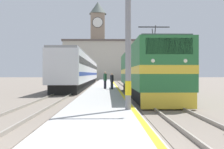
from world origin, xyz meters
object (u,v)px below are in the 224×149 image
object	(u,v)px
person_on_platform	(105,80)
second_waiting_passenger	(112,81)
clock_tower	(98,38)
catenary_mast	(130,21)
passenger_train	(82,71)
locomotive_train	(145,72)

from	to	relation	value
person_on_platform	second_waiting_passenger	size ratio (longest dim) A/B	1.10
second_waiting_passenger	clock_tower	bearing A→B (deg)	93.36
person_on_platform	clock_tower	bearing A→B (deg)	92.74
catenary_mast	clock_tower	size ratio (longest dim) A/B	0.30
passenger_train	person_on_platform	world-z (taller)	passenger_train
locomotive_train	catenary_mast	size ratio (longest dim) A/B	2.28
person_on_platform	passenger_train	bearing A→B (deg)	104.73
catenary_mast	second_waiting_passenger	world-z (taller)	catenary_mast
passenger_train	second_waiting_passenger	distance (m)	14.75
locomotive_train	second_waiting_passenger	size ratio (longest dim) A/B	10.74
second_waiting_passenger	catenary_mast	bearing A→B (deg)	-87.99
second_waiting_passenger	person_on_platform	bearing A→B (deg)	137.31
passenger_train	catenary_mast	xyz separation A→B (m)	(4.72, -28.63, 1.81)
catenary_mast	person_on_platform	size ratio (longest dim) A/B	4.30
catenary_mast	person_on_platform	xyz separation A→B (m)	(-1.17, 15.15, -2.80)
locomotive_train	passenger_train	xyz separation A→B (m)	(-6.77, 18.56, 0.22)
locomotive_train	person_on_platform	bearing A→B (deg)	122.41
passenger_train	person_on_platform	bearing A→B (deg)	-75.27
passenger_train	second_waiting_passenger	size ratio (longest dim) A/B	23.54
passenger_train	clock_tower	distance (m)	45.63
second_waiting_passenger	clock_tower	world-z (taller)	clock_tower
catenary_mast	clock_tower	xyz separation A→B (m)	(-3.94, 72.88, 9.30)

